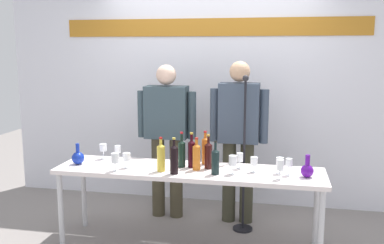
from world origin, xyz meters
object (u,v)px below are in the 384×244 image
(wine_bottle_4, at_px, (208,155))
(wine_glass_right_2, at_px, (254,161))
(wine_glass_right_3, at_px, (280,165))
(wine_glass_right_5, at_px, (289,163))
(presenter_right, at_px, (239,132))
(wine_glass_left_1, at_px, (115,158))
(wine_glass_left_3, at_px, (118,150))
(presenter_left, at_px, (167,130))
(wine_bottle_5, at_px, (205,150))
(wine_bottle_2, at_px, (197,156))
(wine_glass_left_2, at_px, (103,148))
(microphone_stand, at_px, (244,180))
(decanter_blue_left, at_px, (78,157))
(wine_glass_right_0, at_px, (233,161))
(wine_glass_right_4, at_px, (280,162))
(wine_bottle_7, at_px, (192,153))
(wine_glass_right_1, at_px, (240,158))
(wine_bottle_3, at_px, (182,153))
(wine_bottle_0, at_px, (215,161))
(wine_bottle_1, at_px, (174,158))
(wine_bottle_6, at_px, (161,156))
(decanter_blue_right, at_px, (307,170))

(wine_bottle_4, height_order, wine_glass_right_2, wine_bottle_4)
(wine_glass_right_3, distance_m, wine_glass_right_5, 0.14)
(wine_bottle_4, bearing_deg, presenter_right, 71.43)
(wine_glass_left_1, relative_size, wine_glass_left_3, 1.23)
(presenter_left, bearing_deg, wine_bottle_5, -44.01)
(wine_bottle_2, height_order, wine_glass_left_2, wine_bottle_2)
(wine_glass_left_2, height_order, wine_glass_right_3, wine_glass_right_3)
(wine_glass_right_5, bearing_deg, microphone_stand, 130.82)
(wine_glass_right_2, bearing_deg, presenter_right, 106.81)
(presenter_right, height_order, wine_bottle_4, presenter_right)
(decanter_blue_left, height_order, wine_glass_right_2, decanter_blue_left)
(wine_glass_right_5, bearing_deg, wine_glass_left_1, -173.60)
(wine_glass_right_3, bearing_deg, wine_glass_right_0, 170.88)
(wine_bottle_4, relative_size, wine_glass_left_1, 1.94)
(presenter_left, bearing_deg, wine_glass_right_4, -29.03)
(wine_bottle_4, height_order, wine_bottle_7, wine_bottle_7)
(decanter_blue_left, distance_m, wine_glass_right_1, 1.52)
(wine_bottle_3, bearing_deg, wine_bottle_0, -26.47)
(wine_bottle_1, bearing_deg, wine_bottle_0, 9.53)
(wine_bottle_2, relative_size, wine_bottle_3, 0.90)
(wine_bottle_3, xyz_separation_m, wine_glass_left_3, (-0.69, 0.17, -0.04))
(presenter_right, relative_size, wine_bottle_4, 5.36)
(wine_bottle_4, relative_size, wine_glass_right_2, 2.30)
(wine_glass_left_2, xyz_separation_m, wine_glass_right_4, (1.71, -0.17, -0.01))
(decanter_blue_left, relative_size, presenter_right, 0.12)
(wine_bottle_0, distance_m, wine_bottle_3, 0.38)
(wine_glass_right_5, bearing_deg, wine_bottle_4, 174.34)
(presenter_left, relative_size, wine_bottle_6, 5.36)
(wine_bottle_7, relative_size, wine_glass_right_4, 2.26)
(wine_bottle_6, relative_size, microphone_stand, 0.20)
(wine_glass_right_3, bearing_deg, decanter_blue_right, 23.53)
(wine_bottle_6, bearing_deg, wine_glass_right_2, 9.27)
(wine_glass_right_3, height_order, wine_glass_right_5, wine_glass_right_3)
(decanter_blue_right, bearing_deg, wine_bottle_2, 177.87)
(wine_bottle_2, bearing_deg, presenter_left, 123.45)
(wine_bottle_7, xyz_separation_m, wine_glass_right_5, (0.87, -0.08, -0.03))
(presenter_right, xyz_separation_m, wine_glass_left_2, (-1.29, -0.50, -0.12))
(wine_bottle_2, bearing_deg, wine_bottle_5, 78.40)
(wine_bottle_4, bearing_deg, wine_glass_right_1, 11.86)
(wine_bottle_1, bearing_deg, wine_glass_right_2, 15.83)
(wine_glass_right_3, relative_size, wine_glass_right_5, 1.12)
(wine_bottle_0, height_order, wine_glass_right_0, wine_bottle_0)
(wine_bottle_6, xyz_separation_m, microphone_stand, (0.69, 0.59, -0.35))
(wine_bottle_2, height_order, wine_glass_right_0, wine_bottle_2)
(wine_bottle_3, distance_m, microphone_stand, 0.77)
(decanter_blue_right, bearing_deg, wine_glass_right_2, 171.83)
(wine_bottle_7, xyz_separation_m, wine_glass_right_3, (0.80, -0.21, -0.02))
(wine_glass_left_3, bearing_deg, wine_bottle_5, -1.57)
(wine_bottle_1, xyz_separation_m, wine_glass_right_2, (0.68, 0.19, -0.04))
(wine_bottle_6, bearing_deg, wine_bottle_0, -0.03)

